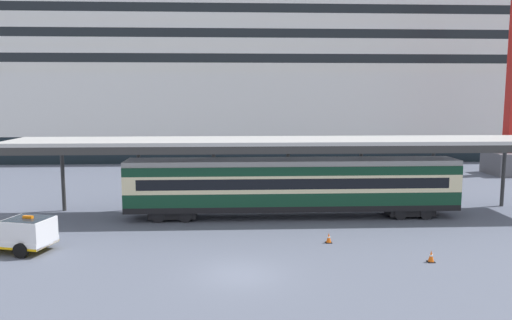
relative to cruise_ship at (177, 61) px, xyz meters
name	(u,v)px	position (x,y,z in m)	size (l,w,h in m)	color
ground_plane	(240,274)	(8.33, -51.57, -13.53)	(400.00, 400.00, 0.00)	#545B6D
cruise_ship	(177,61)	(0.00, 0.00, 0.00)	(155.29, 24.45, 39.44)	black
platform_canopy	(292,143)	(12.17, -40.01, -8.34)	(38.84, 5.36, 5.47)	#B8B8B8
train_carriage	(292,185)	(12.17, -40.46, -11.22)	(22.91, 2.81, 4.11)	black
service_truck	(14,233)	(-3.96, -47.33, -12.54)	(5.55, 3.30, 2.02)	white
traffic_cone_near	(431,256)	(18.16, -50.26, -13.22)	(0.36, 0.36, 0.62)	black
traffic_cone_mid	(329,238)	(13.57, -46.67, -13.24)	(0.36, 0.36, 0.59)	black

